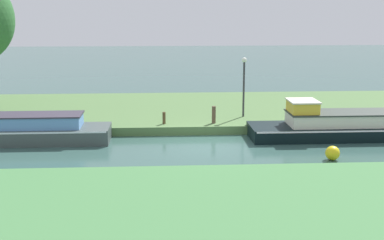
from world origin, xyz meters
The scene contains 9 objects.
ground_plane centered at (0.00, 0.00, 0.00)m, with size 120.00×120.00×0.00m, color #32534C.
riverbank_far centered at (0.00, 7.00, 0.20)m, with size 72.00×10.00×0.40m, color #4C6F3D.
riverbank_near centered at (0.00, -9.00, 0.20)m, with size 72.00×10.00×0.40m, color #417642.
slate_barge centered at (-7.25, 1.20, 0.54)m, with size 5.97×1.95×1.25m.
black_narrowboat centered at (6.06, 1.20, 0.55)m, with size 7.98×2.26×1.74m.
lamp_post centered at (2.22, 4.23, 2.26)m, with size 0.24×0.24×2.97m.
mooring_post_near centered at (0.57, 2.76, 0.81)m, with size 0.18×0.18×0.82m, color brown.
mooring_post_far centered at (-1.78, 2.76, 0.68)m, with size 0.15×0.15×0.56m, color #4C3A23.
channel_buoy centered at (4.66, -2.33, 0.28)m, with size 0.56×0.56×0.56m, color yellow.
Camera 1 is at (-1.97, -21.53, 5.78)m, focal length 49.27 mm.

